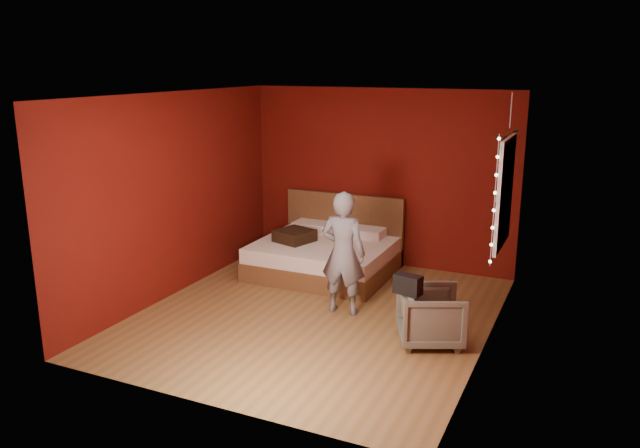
{
  "coord_description": "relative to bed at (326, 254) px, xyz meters",
  "views": [
    {
      "loc": [
        2.96,
        -6.34,
        2.95
      ],
      "look_at": [
        -0.13,
        0.4,
        1.02
      ],
      "focal_mm": 35.0,
      "sensor_mm": 36.0,
      "label": 1
    }
  ],
  "objects": [
    {
      "name": "bed",
      "position": [
        0.0,
        0.0,
        0.0
      ],
      "size": [
        1.88,
        1.59,
        1.03
      ],
      "color": "brown",
      "rests_on": "ground"
    },
    {
      "name": "fairy_lights",
      "position": [
        2.48,
        -1.12,
        1.23
      ],
      "size": [
        0.04,
        0.04,
        1.45
      ],
      "color": "silver",
      "rests_on": "room_walls"
    },
    {
      "name": "room_walls",
      "position": [
        0.54,
        -1.49,
        1.41
      ],
      "size": [
        4.04,
        4.54,
        2.62
      ],
      "color": "#581009",
      "rests_on": "ground"
    },
    {
      "name": "floor",
      "position": [
        0.54,
        -1.49,
        -0.27
      ],
      "size": [
        4.5,
        4.5,
        0.0
      ],
      "primitive_type": "plane",
      "color": "olive",
      "rests_on": "ground"
    },
    {
      "name": "handbag",
      "position": [
        1.79,
        -1.92,
        0.45
      ],
      "size": [
        0.31,
        0.2,
        0.21
      ],
      "primitive_type": "cube",
      "rotation": [
        0.0,
        0.0,
        -0.22
      ],
      "color": "black",
      "rests_on": "armchair"
    },
    {
      "name": "armchair",
      "position": [
        1.98,
        -1.67,
        0.04
      ],
      "size": [
        0.89,
        0.88,
        0.62
      ],
      "primitive_type": "imported",
      "rotation": [
        0.0,
        0.0,
        1.99
      ],
      "color": "#575745",
      "rests_on": "ground"
    },
    {
      "name": "person",
      "position": [
        0.79,
        -1.28,
        0.48
      ],
      "size": [
        0.57,
        0.39,
        1.5
      ],
      "primitive_type": "imported",
      "rotation": [
        0.0,
        0.0,
        3.21
      ],
      "color": "slate",
      "rests_on": "ground"
    },
    {
      "name": "window",
      "position": [
        2.5,
        -0.59,
        1.23
      ],
      "size": [
        0.05,
        0.97,
        1.27
      ],
      "color": "white",
      "rests_on": "room_walls"
    },
    {
      "name": "hanging_plant",
      "position": [
        2.42,
        0.05,
        1.72
      ],
      "size": [
        0.35,
        0.31,
        0.79
      ],
      "color": "silver",
      "rests_on": "room_walls"
    },
    {
      "name": "throw_pillow",
      "position": [
        -0.4,
        -0.2,
        0.28
      ],
      "size": [
        0.58,
        0.58,
        0.17
      ],
      "primitive_type": "cube",
      "rotation": [
        0.0,
        0.0,
        -0.3
      ],
      "color": "black",
      "rests_on": "bed"
    }
  ]
}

